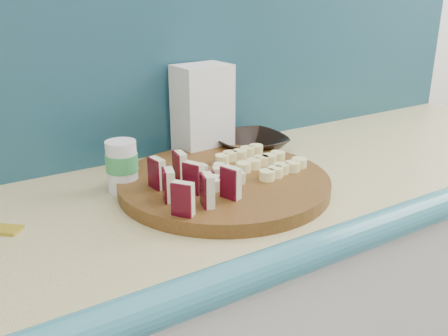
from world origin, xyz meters
The scene contains 8 objects.
backsplash centered at (0.10, 1.79, 1.16)m, with size 2.20×0.02×0.50m, color teal.
cutting_board centered at (0.14, 1.50, 0.92)m, with size 0.44×0.44×0.03m, color #49290F.
apple_wedges centered at (0.03, 1.45, 0.97)m, with size 0.14×0.19×0.06m.
apple_chunks centered at (0.12, 1.49, 0.95)m, with size 0.07×0.07×0.02m.
banana_slices centered at (0.25, 1.52, 0.95)m, with size 0.16×0.18×0.02m.
brown_bowl centered at (0.33, 1.67, 0.93)m, with size 0.18×0.18×0.04m, color black.
flour_bag centered at (0.22, 1.72, 1.02)m, with size 0.13×0.09×0.23m, color silver.
canister centered at (-0.04, 1.61, 0.97)m, with size 0.07×0.07×0.11m.
Camera 1 is at (-0.38, 0.68, 1.32)m, focal length 40.00 mm.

